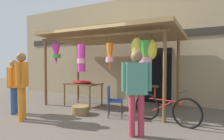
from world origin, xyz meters
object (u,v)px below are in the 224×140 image
flower_heap_on_table (82,82)px  folding_chair (112,98)px  vendor_in_orange (14,82)px  wicker_basket_by_table (80,110)px  parked_bicycle (165,109)px  customer_foreground (137,86)px  display_table (83,86)px  shopper_by_bananas (22,80)px

flower_heap_on_table → folding_chair: flower_heap_on_table is taller
folding_chair → vendor_in_orange: size_ratio=0.54×
wicker_basket_by_table → parked_bicycle: size_ratio=0.29×
folding_chair → vendor_in_orange: (-2.64, -1.09, 0.41)m
parked_bicycle → vendor_in_orange: vendor_in_orange is taller
vendor_in_orange → customer_foreground: customer_foreground is taller
display_table → parked_bicycle: parked_bicycle is taller
flower_heap_on_table → vendor_in_orange: bearing=-123.8°
flower_heap_on_table → display_table: bearing=86.9°
vendor_in_orange → wicker_basket_by_table: bearing=27.0°
display_table → folding_chair: size_ratio=1.36×
customer_foreground → shopper_by_bananas: 2.99m
flower_heap_on_table → shopper_by_bananas: bearing=-100.3°
display_table → customer_foreground: size_ratio=0.67×
shopper_by_bananas → vendor_in_orange: bearing=158.2°
wicker_basket_by_table → flower_heap_on_table: bearing=125.3°
folding_chair → customer_foreground: size_ratio=0.49×
flower_heap_on_table → parked_bicycle: parked_bicycle is taller
display_table → wicker_basket_by_table: display_table is taller
folding_chair → parked_bicycle: 1.40m
display_table → customer_foreground: (2.60, -1.68, 0.32)m
flower_heap_on_table → shopper_by_bananas: shopper_by_bananas is taller
wicker_basket_by_table → vendor_in_orange: bearing=-153.0°
parked_bicycle → customer_foreground: customer_foreground is taller
flower_heap_on_table → customer_foreground: bearing=-31.7°
folding_chair → wicker_basket_by_table: bearing=-166.8°
parked_bicycle → shopper_by_bananas: size_ratio=1.00×
customer_foreground → vendor_in_orange: bearing=-178.8°
parked_bicycle → shopper_by_bananas: 3.66m
vendor_in_orange → parked_bicycle: bearing=17.1°
wicker_basket_by_table → customer_foreground: 2.35m
display_table → customer_foreground: 3.11m
display_table → wicker_basket_by_table: 1.20m
display_table → vendor_in_orange: bearing=-122.9°
parked_bicycle → shopper_by_bananas: shopper_by_bananas is taller
vendor_in_orange → flower_heap_on_table: bearing=56.2°
flower_heap_on_table → shopper_by_bananas: (-0.36, -1.99, 0.20)m
display_table → customer_foreground: customer_foreground is taller
vendor_in_orange → shopper_by_bananas: bearing=-21.8°
vendor_in_orange → shopper_by_bananas: (0.77, -0.31, 0.11)m
parked_bicycle → folding_chair: bearing=-173.9°
wicker_basket_by_table → shopper_by_bananas: (-0.94, -1.18, 0.91)m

